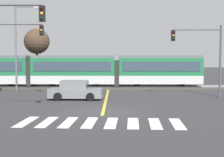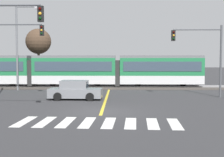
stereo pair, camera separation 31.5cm
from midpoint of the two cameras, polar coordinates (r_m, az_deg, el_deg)
ground_plane at (r=19.24m, az=-1.41°, el=-6.08°), size 200.00×200.00×0.00m
track_bed at (r=34.63m, az=-0.18°, el=-1.60°), size 120.00×4.00×0.18m
rail_near at (r=33.90m, az=-0.21°, el=-1.48°), size 120.00×0.08×0.10m
rail_far at (r=35.33m, az=-0.15°, el=-1.27°), size 120.00×0.08×0.10m
light_rail_tram at (r=34.82m, az=-6.55°, el=1.63°), size 28.00×2.64×3.43m
crosswalk_stripe_0 at (r=16.84m, az=-15.24°, el=-7.59°), size 0.71×2.83×0.01m
crosswalk_stripe_1 at (r=16.51m, az=-11.61°, el=-7.76°), size 0.71×2.83×0.01m
crosswalk_stripe_2 at (r=16.24m, az=-7.84°, el=-7.91°), size 0.71×2.83×0.01m
crosswalk_stripe_3 at (r=16.05m, az=-3.96°, el=-8.02°), size 0.71×2.83×0.01m
crosswalk_stripe_4 at (r=15.93m, az=-0.01°, el=-8.10°), size 0.71×2.83×0.01m
crosswalk_stripe_5 at (r=15.88m, az=3.99°, el=-8.15°), size 0.71×2.83×0.01m
crosswalk_stripe_6 at (r=15.91m, az=8.00°, el=-8.15°), size 0.71×2.83×0.01m
crosswalk_stripe_7 at (r=16.02m, az=11.97°, el=-8.12°), size 0.71×2.83×0.01m
lane_centre_line at (r=25.27m, az=-0.75°, el=-3.74°), size 0.20×14.85×0.01m
sedan_crossing at (r=25.04m, az=-6.36°, el=-2.23°), size 4.26×2.04×1.52m
traffic_light_mid_right at (r=27.37m, az=16.75°, el=5.19°), size 4.25×0.38×6.05m
traffic_light_mid_left at (r=27.86m, az=-17.65°, el=5.80°), size 4.25×0.38×6.71m
traffic_light_near_left at (r=19.05m, az=-19.26°, el=7.00°), size 3.75×0.38×6.79m
street_lamp_west at (r=33.41m, az=-16.34°, el=6.47°), size 2.57×0.28×8.72m
bare_tree_west at (r=41.45m, az=-13.10°, el=6.58°), size 3.26×3.26×7.13m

